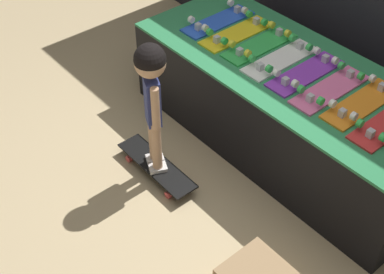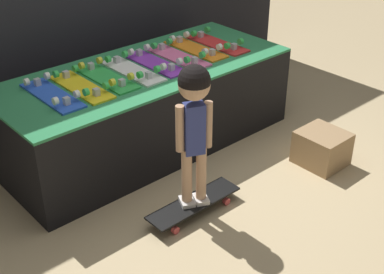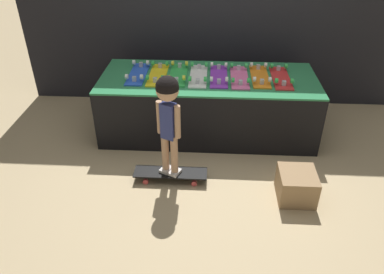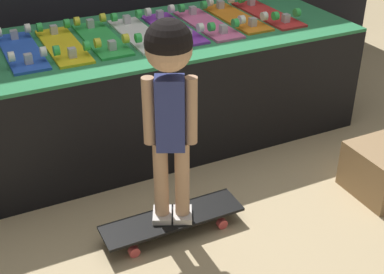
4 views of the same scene
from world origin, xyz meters
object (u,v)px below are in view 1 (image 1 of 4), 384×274
Objects in this scene: skateboard_yellow_on_rack at (237,32)px; skateboard_green_on_rack at (260,44)px; child at (152,86)px; skateboard_white_on_rack at (280,58)px; skateboard_purple_on_rack at (306,72)px; skateboard_pink_on_rack at (330,88)px; skateboard_on_floor at (157,166)px; skateboard_blue_on_rack at (218,20)px; skateboard_orange_on_rack at (362,102)px.

skateboard_yellow_on_rack and skateboard_green_on_rack have the same top height.
skateboard_green_on_rack is 0.62× the size of child.
child is (0.00, -0.98, 0.09)m from skateboard_green_on_rack.
skateboard_white_on_rack is 0.62× the size of child.
skateboard_yellow_on_rack is at bearing -176.26° from skateboard_green_on_rack.
skateboard_pink_on_rack is (0.22, -0.02, 0.00)m from skateboard_purple_on_rack.
skateboard_purple_on_rack is at bearing 1.74° from skateboard_white_on_rack.
skateboard_on_floor is at bearing -114.93° from skateboard_purple_on_rack.
skateboard_blue_on_rack is 1.00× the size of skateboard_orange_on_rack.
skateboard_yellow_on_rack is 0.90m from skateboard_pink_on_rack.
skateboard_white_on_rack and skateboard_purple_on_rack have the same top height.
skateboard_green_on_rack is 0.99m from child.
skateboard_yellow_on_rack is 0.23m from skateboard_green_on_rack.
skateboard_green_on_rack is at bearing 177.42° from skateboard_pink_on_rack.
skateboard_pink_on_rack is (0.45, -0.01, 0.00)m from skateboard_white_on_rack.
child is at bearing -132.29° from skateboard_orange_on_rack.
skateboard_blue_on_rack is 1.00× the size of skateboard_white_on_rack.
skateboard_blue_on_rack is 1.00× the size of skateboard_yellow_on_rack.
skateboard_green_on_rack and skateboard_white_on_rack have the same top height.
skateboard_yellow_on_rack and skateboard_purple_on_rack have the same top height.
skateboard_white_on_rack and skateboard_orange_on_rack have the same top height.
skateboard_green_on_rack reaches higher than skateboard_on_floor.
skateboard_purple_on_rack reaches higher than skateboard_on_floor.
skateboard_yellow_on_rack is 1.17m from skateboard_on_floor.
skateboard_blue_on_rack and skateboard_purple_on_rack have the same top height.
skateboard_green_on_rack is 0.68m from skateboard_pink_on_rack.
skateboard_pink_on_rack is at bearing 79.55° from child.
skateboard_orange_on_rack is at bearing 2.43° from skateboard_white_on_rack.
skateboard_green_on_rack is at bearing -179.59° from skateboard_orange_on_rack.
skateboard_yellow_on_rack is 1.12m from skateboard_orange_on_rack.
skateboard_green_on_rack is at bearing 3.74° from skateboard_yellow_on_rack.
skateboard_green_on_rack is 0.45m from skateboard_purple_on_rack.
skateboard_yellow_on_rack is 1.00× the size of skateboard_orange_on_rack.
skateboard_white_on_rack is 1.00× the size of skateboard_orange_on_rack.
skateboard_purple_on_rack is at bearing 89.94° from child.
child is (0.45, -0.98, 0.09)m from skateboard_blue_on_rack.
skateboard_purple_on_rack is 1.00× the size of skateboard_pink_on_rack.
skateboard_orange_on_rack is (0.22, 0.04, 0.00)m from skateboard_pink_on_rack.
skateboard_orange_on_rack is (0.67, 0.03, 0.00)m from skateboard_white_on_rack.
skateboard_blue_on_rack is 1.35m from skateboard_orange_on_rack.
skateboard_orange_on_rack is at bearing 47.71° from skateboard_on_floor.
skateboard_blue_on_rack and skateboard_pink_on_rack have the same top height.
skateboard_yellow_on_rack is at bearing 103.12° from skateboard_on_floor.
skateboard_blue_on_rack is 1.25m from skateboard_on_floor.
child is (-0.22, -0.96, 0.09)m from skateboard_white_on_rack.
skateboard_orange_on_rack is (1.35, 0.01, 0.00)m from skateboard_blue_on_rack.
skateboard_blue_on_rack is 0.90m from skateboard_purple_on_rack.
skateboard_on_floor is at bearing -89.97° from skateboard_green_on_rack.
skateboard_on_floor is (-0.22, -0.96, -0.62)m from skateboard_white_on_rack.
skateboard_pink_on_rack is at bearing -1.00° from skateboard_yellow_on_rack.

